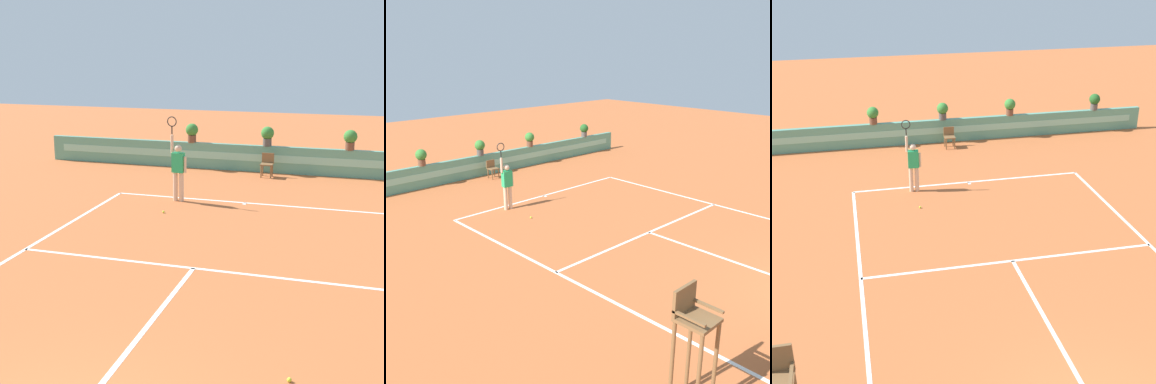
% 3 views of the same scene
% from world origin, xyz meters
% --- Properties ---
extents(ground_plane, '(60.00, 60.00, 0.00)m').
position_xyz_m(ground_plane, '(0.00, 6.00, 0.00)').
color(ground_plane, '#BC6033').
extents(court_lines, '(8.32, 11.94, 0.01)m').
position_xyz_m(court_lines, '(0.00, 6.72, 0.00)').
color(court_lines, white).
rests_on(court_lines, ground).
extents(back_wall_barrier, '(18.00, 0.21, 1.00)m').
position_xyz_m(back_wall_barrier, '(0.00, 16.39, 0.50)').
color(back_wall_barrier, '#599E84').
rests_on(back_wall_barrier, ground).
extents(ball_kid_chair, '(0.44, 0.44, 0.85)m').
position_xyz_m(ball_kid_chair, '(0.02, 15.66, 0.48)').
color(ball_kid_chair, brown).
rests_on(ball_kid_chair, ground).
extents(tennis_player, '(0.62, 0.25, 2.58)m').
position_xyz_m(tennis_player, '(-2.02, 11.54, 1.05)').
color(tennis_player, beige).
rests_on(tennis_player, ground).
extents(tennis_ball_near_baseline, '(0.07, 0.07, 0.07)m').
position_xyz_m(tennis_ball_near_baseline, '(-2.02, 10.16, 0.03)').
color(tennis_ball_near_baseline, '#CCE033').
rests_on(tennis_ball_near_baseline, ground).
extents(potted_plant_left, '(0.48, 0.48, 0.72)m').
position_xyz_m(potted_plant_left, '(-3.05, 16.39, 1.41)').
color(potted_plant_left, brown).
rests_on(potted_plant_left, back_wall_barrier).
extents(potted_plant_centre, '(0.48, 0.48, 0.72)m').
position_xyz_m(potted_plant_centre, '(-0.12, 16.39, 1.41)').
color(potted_plant_centre, '#514C47').
rests_on(potted_plant_centre, back_wall_barrier).
extents(potted_plant_right, '(0.48, 0.48, 0.72)m').
position_xyz_m(potted_plant_right, '(2.85, 16.39, 1.41)').
color(potted_plant_right, brown).
rests_on(potted_plant_right, back_wall_barrier).
extents(potted_plant_far_right, '(0.48, 0.48, 0.72)m').
position_xyz_m(potted_plant_far_right, '(6.79, 16.39, 1.41)').
color(potted_plant_far_right, '#514C47').
rests_on(potted_plant_far_right, back_wall_barrier).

